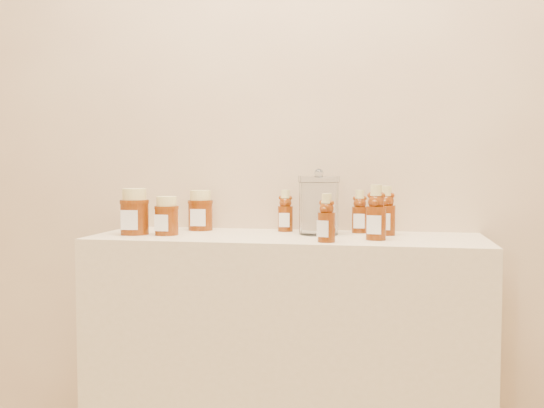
% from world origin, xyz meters
% --- Properties ---
extents(wall_back, '(3.50, 0.02, 2.70)m').
position_xyz_m(wall_back, '(0.00, 1.75, 1.35)').
color(wall_back, tan).
rests_on(wall_back, ground).
extents(display_table, '(1.20, 0.40, 0.90)m').
position_xyz_m(display_table, '(0.00, 1.55, 0.45)').
color(display_table, beige).
rests_on(display_table, ground).
extents(bear_bottle_back_left, '(0.05, 0.05, 0.16)m').
position_xyz_m(bear_bottle_back_left, '(-0.03, 1.68, 0.98)').
color(bear_bottle_back_left, '#5B2107').
rests_on(bear_bottle_back_left, display_table).
extents(bear_bottle_back_mid, '(0.05, 0.05, 0.16)m').
position_xyz_m(bear_bottle_back_mid, '(0.22, 1.68, 0.98)').
color(bear_bottle_back_mid, '#5B2107').
rests_on(bear_bottle_back_mid, display_table).
extents(bear_bottle_back_right, '(0.07, 0.07, 0.17)m').
position_xyz_m(bear_bottle_back_right, '(0.30, 1.63, 0.99)').
color(bear_bottle_back_right, '#5B2107').
rests_on(bear_bottle_back_right, display_table).
extents(bear_bottle_front_left, '(0.07, 0.07, 0.16)m').
position_xyz_m(bear_bottle_front_left, '(0.14, 1.42, 0.98)').
color(bear_bottle_front_left, '#5B2107').
rests_on(bear_bottle_front_left, display_table).
extents(bear_bottle_front_right, '(0.07, 0.07, 0.18)m').
position_xyz_m(bear_bottle_front_right, '(0.27, 1.50, 0.99)').
color(bear_bottle_front_right, '#5B2107').
rests_on(bear_bottle_front_right, display_table).
extents(honey_jar_left, '(0.10, 0.10, 0.15)m').
position_xyz_m(honey_jar_left, '(-0.48, 1.50, 0.97)').
color(honey_jar_left, '#5B2107').
rests_on(honey_jar_left, display_table).
extents(honey_jar_back, '(0.09, 0.09, 0.13)m').
position_xyz_m(honey_jar_back, '(-0.31, 1.67, 0.97)').
color(honey_jar_back, '#5B2107').
rests_on(honey_jar_back, display_table).
extents(honey_jar_front, '(0.08, 0.08, 0.12)m').
position_xyz_m(honey_jar_front, '(-0.37, 1.50, 0.96)').
color(honey_jar_front, '#5B2107').
rests_on(honey_jar_front, display_table).
extents(glass_canister, '(0.14, 0.14, 0.20)m').
position_xyz_m(glass_canister, '(0.09, 1.61, 1.00)').
color(glass_canister, white).
rests_on(glass_canister, display_table).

